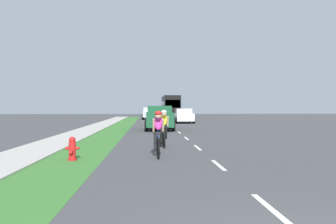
% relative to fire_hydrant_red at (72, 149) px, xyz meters
% --- Properties ---
extents(ground_plane, '(120.00, 120.00, 0.00)m').
position_rel_fire_hydrant_red_xyz_m(ground_plane, '(4.49, 12.11, -0.37)').
color(ground_plane, '#424244').
extents(grass_verge, '(1.96, 70.00, 0.01)m').
position_rel_fire_hydrant_red_xyz_m(grass_verge, '(0.00, 12.11, -0.37)').
color(grass_verge, '#38722D').
rests_on(grass_verge, ground_plane).
extents(sidewalk_concrete, '(2.00, 70.00, 0.10)m').
position_rel_fire_hydrant_red_xyz_m(sidewalk_concrete, '(-1.98, 12.11, -0.37)').
color(sidewalk_concrete, '#B2ADA3').
rests_on(sidewalk_concrete, ground_plane).
extents(lane_markings_center, '(0.12, 53.49, 0.01)m').
position_rel_fire_hydrant_red_xyz_m(lane_markings_center, '(4.49, 16.11, -0.37)').
color(lane_markings_center, white).
rests_on(lane_markings_center, ground_plane).
extents(fire_hydrant_red, '(0.44, 0.38, 0.76)m').
position_rel_fire_hydrant_red_xyz_m(fire_hydrant_red, '(0.00, 0.00, 0.00)').
color(fire_hydrant_red, red).
rests_on(fire_hydrant_red, ground_plane).
extents(cyclist_lead, '(0.42, 1.72, 1.58)m').
position_rel_fire_hydrant_red_xyz_m(cyclist_lead, '(2.77, 0.63, 0.44)').
color(cyclist_lead, black).
rests_on(cyclist_lead, ground_plane).
extents(cyclist_trailing, '(0.42, 1.72, 1.58)m').
position_rel_fire_hydrant_red_xyz_m(cyclist_trailing, '(3.09, 3.60, 0.44)').
color(cyclist_trailing, black).
rests_on(cyclist_trailing, ground_plane).
extents(suv_dark_green, '(2.15, 4.70, 1.79)m').
position_rel_fire_hydrant_red_xyz_m(suv_dark_green, '(3.22, 14.33, 0.58)').
color(suv_dark_green, '#194C2D').
rests_on(suv_dark_green, ground_plane).
extents(sedan_white, '(1.98, 4.30, 1.52)m').
position_rel_fire_hydrant_red_xyz_m(sedan_white, '(6.18, 25.25, 0.40)').
color(sedan_white, silver).
rests_on(sedan_white, ground_plane).
extents(pickup_silver, '(2.22, 5.10, 1.64)m').
position_rel_fire_hydrant_red_xyz_m(pickup_silver, '(2.64, 35.91, 0.46)').
color(pickup_silver, '#A5A8AD').
rests_on(pickup_silver, ground_plane).
extents(bus_black, '(2.78, 11.60, 3.48)m').
position_rel_fire_hydrant_red_xyz_m(bus_black, '(6.07, 46.15, 1.61)').
color(bus_black, black).
rests_on(bus_black, ground_plane).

